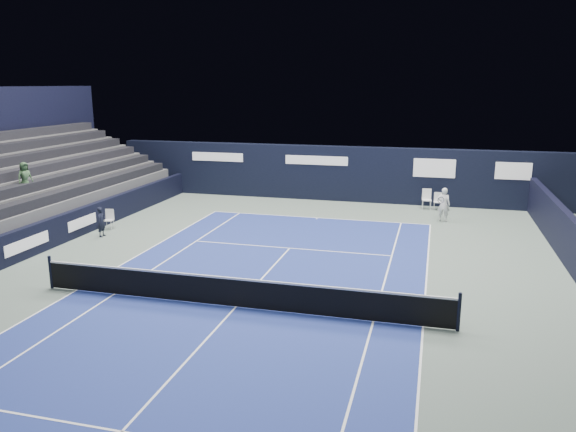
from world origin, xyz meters
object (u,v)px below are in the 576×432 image
object	(u,v)px
line_judge_chair	(109,218)
tennis_player	(444,204)
folding_chair_back_a	(427,195)
tennis_net	(235,291)
folding_chair_back_b	(438,200)

from	to	relation	value
line_judge_chair	tennis_player	distance (m)	15.88
line_judge_chair	tennis_player	world-z (taller)	tennis_player
folding_chair_back_a	tennis_net	distance (m)	16.32
folding_chair_back_a	tennis_net	world-z (taller)	tennis_net
tennis_net	tennis_player	world-z (taller)	tennis_player
folding_chair_back_b	line_judge_chair	bearing A→B (deg)	-152.70
folding_chair_back_b	tennis_player	xyz separation A→B (m)	(0.27, -2.57, 0.31)
folding_chair_back_a	tennis_net	bearing A→B (deg)	-113.91
line_judge_chair	tennis_net	world-z (taller)	tennis_net
folding_chair_back_a	tennis_player	xyz separation A→B (m)	(0.85, -2.66, 0.11)
folding_chair_back_b	tennis_net	distance (m)	16.42
folding_chair_back_a	tennis_net	size ratio (longest dim) A/B	0.08
folding_chair_back_a	tennis_player	bearing A→B (deg)	-77.58
tennis_net	folding_chair_back_a	bearing A→B (deg)	71.43
tennis_player	folding_chair_back_b	bearing A→B (deg)	95.95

